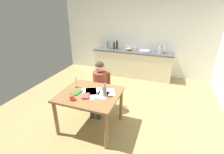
{
  "coord_description": "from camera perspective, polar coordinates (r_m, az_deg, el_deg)",
  "views": [
    {
      "loc": [
        1.2,
        -3.14,
        2.32
      ],
      "look_at": [
        0.06,
        0.02,
        0.85
      ],
      "focal_mm": 26.78,
      "sensor_mm": 36.0,
      "label": 1
    }
  ],
  "objects": [
    {
      "name": "ground_plane",
      "position": [
        4.1,
        -0.85,
        -11.22
      ],
      "size": [
        5.2,
        5.2,
        0.04
      ],
      "primitive_type": "cube",
      "color": "tan"
    },
    {
      "name": "wall_back",
      "position": [
        5.95,
        8.17,
        13.52
      ],
      "size": [
        5.2,
        0.12,
        2.6
      ],
      "primitive_type": "cube",
      "color": "silver",
      "rests_on": "ground"
    },
    {
      "name": "kitchen_counter",
      "position": [
        5.82,
        6.93,
        4.71
      ],
      "size": [
        2.64,
        0.64,
        0.9
      ],
      "color": "beige",
      "rests_on": "ground"
    },
    {
      "name": "dining_table",
      "position": [
        3.26,
        -7.56,
        -7.3
      ],
      "size": [
        1.12,
        0.99,
        0.77
      ],
      "color": "olive",
      "rests_on": "ground"
    },
    {
      "name": "chair_at_table",
      "position": [
        3.94,
        -3.57,
        -3.99
      ],
      "size": [
        0.44,
        0.44,
        0.88
      ],
      "color": "olive",
      "rests_on": "ground"
    },
    {
      "name": "person_seated",
      "position": [
        3.74,
        -4.36,
        -2.52
      ],
      "size": [
        0.35,
        0.61,
        1.19
      ],
      "color": "brown",
      "rests_on": "ground"
    },
    {
      "name": "coffee_mug",
      "position": [
        3.03,
        -13.49,
        -6.92
      ],
      "size": [
        0.12,
        0.08,
        0.09
      ],
      "color": "#D84C3F",
      "rests_on": "dining_table"
    },
    {
      "name": "candlestick",
      "position": [
        3.44,
        -12.15,
        -2.4
      ],
      "size": [
        0.06,
        0.06,
        0.26
      ],
      "color": "gold",
      "rests_on": "dining_table"
    },
    {
      "name": "book_magazine",
      "position": [
        3.09,
        -8.9,
        -6.44
      ],
      "size": [
        0.2,
        0.23,
        0.03
      ],
      "primitive_type": "cube",
      "rotation": [
        0.0,
        0.0,
        0.43
      ],
      "color": "#9E4747",
      "rests_on": "dining_table"
    },
    {
      "name": "book_cookery",
      "position": [
        3.27,
        -12.0,
        -5.08
      ],
      "size": [
        0.18,
        0.24,
        0.02
      ],
      "primitive_type": "cube",
      "rotation": [
        0.0,
        0.0,
        -0.17
      ],
      "color": "#407534",
      "rests_on": "dining_table"
    },
    {
      "name": "paper_letter",
      "position": [
        3.22,
        -1.0,
        -5.15
      ],
      "size": [
        0.32,
        0.36,
        0.0
      ],
      "primitive_type": "cube",
      "rotation": [
        0.0,
        0.0,
        0.48
      ],
      "color": "white",
      "rests_on": "dining_table"
    },
    {
      "name": "paper_bill",
      "position": [
        3.28,
        -5.76,
        -4.7
      ],
      "size": [
        0.27,
        0.33,
        0.0
      ],
      "primitive_type": "cube",
      "rotation": [
        0.0,
        0.0,
        0.21
      ],
      "color": "white",
      "rests_on": "dining_table"
    },
    {
      "name": "paper_envelope",
      "position": [
        3.28,
        -7.2,
        -4.81
      ],
      "size": [
        0.32,
        0.36,
        0.0
      ],
      "primitive_type": "cube",
      "rotation": [
        0.0,
        0.0,
        0.45
      ],
      "color": "white",
      "rests_on": "dining_table"
    },
    {
      "name": "paper_receipt",
      "position": [
        3.28,
        -8.3,
        -4.82
      ],
      "size": [
        0.33,
        0.36,
        0.0
      ],
      "primitive_type": "cube",
      "rotation": [
        0.0,
        0.0,
        0.54
      ],
      "color": "white",
      "rests_on": "dining_table"
    },
    {
      "name": "paper_notice",
      "position": [
        3.13,
        -7.5,
        -6.23
      ],
      "size": [
        0.27,
        0.34,
        0.0
      ],
      "primitive_type": "cube",
      "rotation": [
        0.0,
        0.0,
        0.23
      ],
      "color": "white",
      "rests_on": "dining_table"
    },
    {
      "name": "paper_flyer",
      "position": [
        3.13,
        -3.37,
        -6.05
      ],
      "size": [
        0.21,
        0.3,
        0.0
      ],
      "primitive_type": "cube",
      "rotation": [
        0.0,
        0.0,
        0.02
      ],
      "color": "white",
      "rests_on": "dining_table"
    },
    {
      "name": "wine_bottle_on_table",
      "position": [
        3.04,
        -2.52,
        -4.71
      ],
      "size": [
        0.08,
        0.08,
        0.26
      ],
      "color": "#8C999E",
      "rests_on": "dining_table"
    },
    {
      "name": "sink_unit",
      "position": [
        5.62,
        11.09,
        8.78
      ],
      "size": [
        0.36,
        0.36,
        0.24
      ],
      "color": "#B2B7BC",
      "rests_on": "kitchen_counter"
    },
    {
      "name": "bottle_oil",
      "position": [
        5.99,
        -1.31,
        10.9
      ],
      "size": [
        0.07,
        0.07,
        0.24
      ],
      "color": "#194C23",
      "rests_on": "kitchen_counter"
    },
    {
      "name": "bottle_vinegar",
      "position": [
        5.83,
        -0.88,
        10.8
      ],
      "size": [
        0.08,
        0.08,
        0.3
      ],
      "color": "#8C999E",
      "rests_on": "kitchen_counter"
    },
    {
      "name": "bottle_wine_red",
      "position": [
        5.87,
        0.68,
        10.68
      ],
      "size": [
        0.08,
        0.08,
        0.25
      ],
      "color": "#593319",
      "rests_on": "kitchen_counter"
    },
    {
      "name": "bottle_sauce",
      "position": [
        5.83,
        1.69,
        10.84
      ],
      "size": [
        0.08,
        0.08,
        0.31
      ],
      "color": "black",
      "rests_on": "kitchen_counter"
    },
    {
      "name": "mixing_bowl",
      "position": [
        5.71,
        5.88,
        9.55
      ],
      "size": [
        0.2,
        0.2,
        0.09
      ],
      "primitive_type": "ellipsoid",
      "color": "tan",
      "rests_on": "kitchen_counter"
    },
    {
      "name": "stovetop_kettle",
      "position": [
        5.55,
        16.5,
        8.87
      ],
      "size": [
        0.18,
        0.18,
        0.22
      ],
      "color": "#B7BABF",
      "rests_on": "kitchen_counter"
    },
    {
      "name": "wine_glass_near_sink",
      "position": [
        5.8,
        8.06,
        10.31
      ],
      "size": [
        0.07,
        0.07,
        0.15
      ],
      "color": "silver",
      "rests_on": "kitchen_counter"
    },
    {
      "name": "wine_glass_by_kettle",
      "position": [
        5.82,
        7.02,
        10.42
      ],
      "size": [
        0.07,
        0.07,
        0.15
      ],
      "color": "silver",
      "rests_on": "kitchen_counter"
    },
    {
      "name": "wine_glass_back_left",
      "position": [
        5.85,
        5.81,
        10.53
      ],
      "size": [
        0.07,
        0.07,
        0.15
      ],
      "color": "silver",
      "rests_on": "kitchen_counter"
    },
    {
      "name": "wine_glass_back_right",
      "position": [
        5.87,
        4.89,
        10.62
      ],
      "size": [
        0.07,
        0.07,
        0.15
      ],
      "color": "silver",
      "rests_on": "kitchen_counter"
    }
  ]
}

